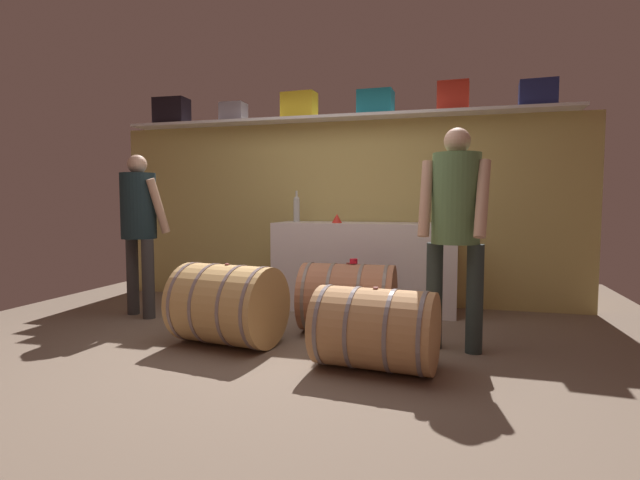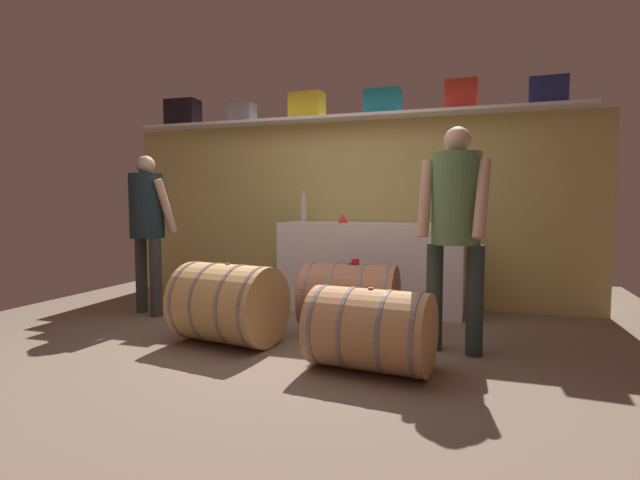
{
  "view_description": "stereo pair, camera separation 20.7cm",
  "coord_description": "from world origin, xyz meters",
  "px_view_note": "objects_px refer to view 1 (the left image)",
  "views": [
    {
      "loc": [
        1.3,
        -3.53,
        1.15
      ],
      "look_at": [
        0.25,
        0.32,
        0.85
      ],
      "focal_mm": 27.63,
      "sensor_mm": 36.0,
      "label": 1
    },
    {
      "loc": [
        1.5,
        -3.47,
        1.15
      ],
      "look_at": [
        0.25,
        0.32,
        0.85
      ],
      "focal_mm": 27.63,
      "sensor_mm": 36.0,
      "label": 2
    }
  ],
  "objects_px": {
    "work_cabinet": "(365,266)",
    "wine_barrel_flank": "(375,329)",
    "toolcase_navy": "(538,94)",
    "wine_bottle_dark": "(441,209)",
    "red_funnel": "(337,218)",
    "wine_bottle_clear": "(297,208)",
    "toolcase_black": "(172,112)",
    "winemaker_pouring": "(456,215)",
    "wine_barrel_far": "(228,304)",
    "toolcase_yellow": "(299,106)",
    "tasting_cup": "(354,261)",
    "toolcase_teal": "(376,103)",
    "toolcase_red": "(453,97)",
    "toolcase_grey": "(233,112)",
    "wine_barrel_near": "(348,298)",
    "visitor_tasting": "(139,218)",
    "wine_glass": "(450,215)"
  },
  "relations": [
    {
      "from": "toolcase_navy",
      "to": "wine_bottle_dark",
      "type": "bearing_deg",
      "value": -175.74
    },
    {
      "from": "toolcase_black",
      "to": "wine_bottle_clear",
      "type": "xyz_separation_m",
      "value": [
        1.66,
        -0.16,
        -1.18
      ]
    },
    {
      "from": "wine_bottle_dark",
      "to": "wine_barrel_far",
      "type": "distance_m",
      "value": 2.56
    },
    {
      "from": "toolcase_grey",
      "to": "tasting_cup",
      "type": "height_order",
      "value": "toolcase_grey"
    },
    {
      "from": "toolcase_black",
      "to": "wine_barrel_far",
      "type": "distance_m",
      "value": 3.11
    },
    {
      "from": "toolcase_teal",
      "to": "toolcase_navy",
      "type": "height_order",
      "value": "toolcase_teal"
    },
    {
      "from": "wine_glass",
      "to": "visitor_tasting",
      "type": "bearing_deg",
      "value": -160.75
    },
    {
      "from": "toolcase_black",
      "to": "red_funnel",
      "type": "xyz_separation_m",
      "value": [
        2.17,
        -0.36,
        -1.28
      ]
    },
    {
      "from": "wine_barrel_flank",
      "to": "visitor_tasting",
      "type": "distance_m",
      "value": 2.81
    },
    {
      "from": "toolcase_teal",
      "to": "winemaker_pouring",
      "type": "xyz_separation_m",
      "value": [
        0.86,
        -1.53,
        -1.18
      ]
    },
    {
      "from": "toolcase_navy",
      "to": "wine_bottle_dark",
      "type": "distance_m",
      "value": 1.47
    },
    {
      "from": "toolcase_yellow",
      "to": "wine_barrel_flank",
      "type": "height_order",
      "value": "toolcase_yellow"
    },
    {
      "from": "winemaker_pouring",
      "to": "wine_bottle_clear",
      "type": "bearing_deg",
      "value": -27.1
    },
    {
      "from": "toolcase_navy",
      "to": "work_cabinet",
      "type": "xyz_separation_m",
      "value": [
        -1.71,
        -0.22,
        -1.77
      ]
    },
    {
      "from": "red_funnel",
      "to": "wine_barrel_flank",
      "type": "height_order",
      "value": "red_funnel"
    },
    {
      "from": "toolcase_grey",
      "to": "toolcase_red",
      "type": "xyz_separation_m",
      "value": [
        2.51,
        0.0,
        0.04
      ]
    },
    {
      "from": "tasting_cup",
      "to": "wine_barrel_near",
      "type": "bearing_deg",
      "value": -180.0
    },
    {
      "from": "toolcase_navy",
      "to": "wine_barrel_near",
      "type": "distance_m",
      "value": 2.83
    },
    {
      "from": "toolcase_red",
      "to": "tasting_cup",
      "type": "relative_size",
      "value": 4.69
    },
    {
      "from": "wine_barrel_far",
      "to": "tasting_cup",
      "type": "distance_m",
      "value": 1.14
    },
    {
      "from": "toolcase_black",
      "to": "winemaker_pouring",
      "type": "xyz_separation_m",
      "value": [
        3.38,
        -1.53,
        -1.21
      ]
    },
    {
      "from": "tasting_cup",
      "to": "wine_bottle_clear",
      "type": "bearing_deg",
      "value": 129.47
    },
    {
      "from": "work_cabinet",
      "to": "wine_barrel_flank",
      "type": "relative_size",
      "value": 2.2
    },
    {
      "from": "wine_barrel_far",
      "to": "wine_barrel_flank",
      "type": "bearing_deg",
      "value": -3.41
    },
    {
      "from": "toolcase_red",
      "to": "wine_barrel_flank",
      "type": "xyz_separation_m",
      "value": [
        -0.47,
        -2.12,
        -1.98
      ]
    },
    {
      "from": "toolcase_yellow",
      "to": "wine_bottle_clear",
      "type": "height_order",
      "value": "toolcase_yellow"
    },
    {
      "from": "toolcase_red",
      "to": "wine_barrel_flank",
      "type": "relative_size",
      "value": 0.37
    },
    {
      "from": "toolcase_yellow",
      "to": "wine_barrel_far",
      "type": "xyz_separation_m",
      "value": [
        -0.03,
        -1.83,
        -1.93
      ]
    },
    {
      "from": "toolcase_yellow",
      "to": "wine_barrel_near",
      "type": "bearing_deg",
      "value": -51.34
    },
    {
      "from": "wine_barrel_near",
      "to": "tasting_cup",
      "type": "relative_size",
      "value": 12.14
    },
    {
      "from": "toolcase_yellow",
      "to": "visitor_tasting",
      "type": "distance_m",
      "value": 2.15
    },
    {
      "from": "work_cabinet",
      "to": "wine_barrel_flank",
      "type": "height_order",
      "value": "work_cabinet"
    },
    {
      "from": "toolcase_navy",
      "to": "wine_barrel_flank",
      "type": "height_order",
      "value": "toolcase_navy"
    },
    {
      "from": "wine_barrel_flank",
      "to": "wine_bottle_clear",
      "type": "bearing_deg",
      "value": 128.0
    },
    {
      "from": "red_funnel",
      "to": "wine_bottle_clear",
      "type": "bearing_deg",
      "value": 159.3
    },
    {
      "from": "wine_bottle_clear",
      "to": "tasting_cup",
      "type": "relative_size",
      "value": 5.11
    },
    {
      "from": "toolcase_teal",
      "to": "wine_barrel_near",
      "type": "height_order",
      "value": "toolcase_teal"
    },
    {
      "from": "toolcase_red",
      "to": "toolcase_navy",
      "type": "height_order",
      "value": "toolcase_red"
    },
    {
      "from": "wine_bottle_dark",
      "to": "winemaker_pouring",
      "type": "distance_m",
      "value": 1.53
    },
    {
      "from": "work_cabinet",
      "to": "winemaker_pouring",
      "type": "distance_m",
      "value": 1.7
    },
    {
      "from": "wine_bottle_clear",
      "to": "red_funnel",
      "type": "xyz_separation_m",
      "value": [
        0.51,
        -0.19,
        -0.1
      ]
    },
    {
      "from": "toolcase_teal",
      "to": "wine_bottle_clear",
      "type": "bearing_deg",
      "value": -166.92
    },
    {
      "from": "toolcase_grey",
      "to": "toolcase_teal",
      "type": "relative_size",
      "value": 0.76
    },
    {
      "from": "toolcase_grey",
      "to": "toolcase_yellow",
      "type": "relative_size",
      "value": 0.74
    },
    {
      "from": "toolcase_teal",
      "to": "toolcase_grey",
      "type": "bearing_deg",
      "value": -177.66
    },
    {
      "from": "toolcase_grey",
      "to": "visitor_tasting",
      "type": "height_order",
      "value": "toolcase_grey"
    },
    {
      "from": "toolcase_grey",
      "to": "toolcase_navy",
      "type": "distance_m",
      "value": 3.33
    },
    {
      "from": "work_cabinet",
      "to": "wine_barrel_far",
      "type": "height_order",
      "value": "work_cabinet"
    },
    {
      "from": "toolcase_yellow",
      "to": "wine_barrel_flank",
      "type": "bearing_deg",
      "value": -55.98
    },
    {
      "from": "wine_barrel_near",
      "to": "wine_barrel_flank",
      "type": "height_order",
      "value": "wine_barrel_near"
    }
  ]
}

